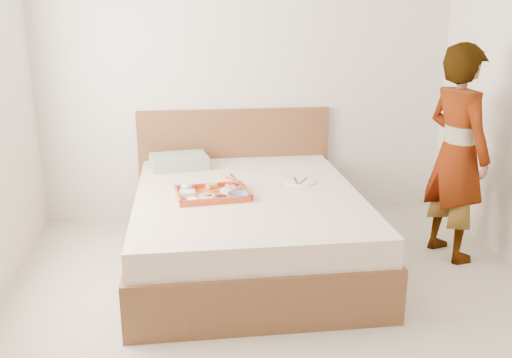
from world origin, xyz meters
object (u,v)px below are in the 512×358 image
object	(u,v)px
tray	(213,193)
dinner_plate	(300,182)
person	(457,154)
bed	(247,226)

from	to	relation	value
tray	dinner_plate	size ratio (longest dim) A/B	2.18
dinner_plate	person	world-z (taller)	person
bed	tray	world-z (taller)	tray
bed	tray	xyz separation A→B (m)	(-0.25, -0.08, 0.29)
dinner_plate	person	size ratio (longest dim) A/B	0.14
bed	dinner_plate	world-z (taller)	dinner_plate
bed	dinner_plate	size ratio (longest dim) A/B	8.88
tray	person	distance (m)	1.76
bed	person	distance (m)	1.58
tray	dinner_plate	bearing A→B (deg)	13.79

